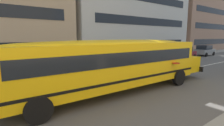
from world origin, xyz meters
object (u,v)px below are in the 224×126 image
object	(u,v)px
school_bus	(117,61)
parked_car_grey_past_driveway	(204,50)
parked_car_green_end_of_row	(146,56)
parked_car_maroon_far_corner	(183,53)

from	to	relation	value
school_bus	parked_car_grey_past_driveway	bearing A→B (deg)	15.92
parked_car_green_end_of_row	parked_car_grey_past_driveway	distance (m)	13.36
parked_car_green_end_of_row	parked_car_grey_past_driveway	size ratio (longest dim) A/B	1.01
school_bus	parked_car_green_end_of_row	world-z (taller)	school_bus
parked_car_maroon_far_corner	parked_car_grey_past_driveway	distance (m)	6.48
parked_car_maroon_far_corner	parked_car_grey_past_driveway	world-z (taller)	same
parked_car_grey_past_driveway	parked_car_maroon_far_corner	bearing A→B (deg)	-178.75
parked_car_green_end_of_row	parked_car_grey_past_driveway	world-z (taller)	same
parked_car_maroon_far_corner	parked_car_grey_past_driveway	bearing A→B (deg)	1.06
school_bus	parked_car_green_end_of_row	distance (m)	10.89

